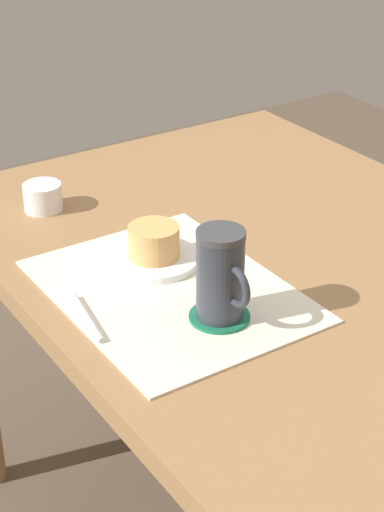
# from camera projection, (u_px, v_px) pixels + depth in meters

# --- Properties ---
(dining_table) EXTENTS (1.11, 0.84, 0.72)m
(dining_table) POSITION_uv_depth(u_px,v_px,m) (267.00, 289.00, 1.46)
(dining_table) COLOR #997047
(dining_table) RESTS_ON ground_plane
(placemat) EXTENTS (0.42, 0.32, 0.00)m
(placemat) POSITION_uv_depth(u_px,v_px,m) (170.00, 291.00, 1.30)
(placemat) COLOR silver
(placemat) RESTS_ON dining_table
(pastry_plate) EXTENTS (0.15, 0.15, 0.01)m
(pastry_plate) POSITION_uv_depth(u_px,v_px,m) (154.00, 259.00, 1.37)
(pastry_plate) COLOR white
(pastry_plate) RESTS_ON placemat
(pastry) EXTENTS (0.08, 0.08, 0.05)m
(pastry) POSITION_uv_depth(u_px,v_px,m) (154.00, 241.00, 1.36)
(pastry) COLOR #E0A860
(pastry) RESTS_ON pastry_plate
(coffee_coaster) EXTENTS (0.09, 0.09, 0.00)m
(coffee_coaster) POSITION_uv_depth(u_px,v_px,m) (219.00, 316.00, 1.23)
(coffee_coaster) COLOR #196B4C
(coffee_coaster) RESTS_ON placemat
(coffee_mug) EXTENTS (0.10, 0.07, 0.14)m
(coffee_mug) POSITION_uv_depth(u_px,v_px,m) (221.00, 275.00, 1.19)
(coffee_mug) COLOR #2D333D
(coffee_mug) RESTS_ON coffee_coaster
(teaspoon) EXTENTS (0.13, 0.03, 0.01)m
(teaspoon) POSITION_uv_depth(u_px,v_px,m) (87.00, 317.00, 1.22)
(teaspoon) COLOR silver
(teaspoon) RESTS_ON placemat
(sugar_bowl) EXTENTS (0.07, 0.07, 0.05)m
(sugar_bowl) POSITION_uv_depth(u_px,v_px,m) (43.00, 197.00, 1.54)
(sugar_bowl) COLOR white
(sugar_bowl) RESTS_ON dining_table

